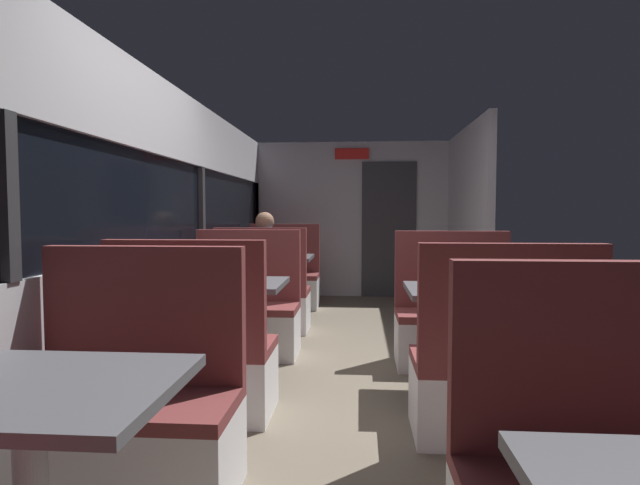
% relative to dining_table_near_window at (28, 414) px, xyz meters
% --- Properties ---
extents(ground_plane, '(3.30, 9.20, 0.02)m').
position_rel_dining_table_near_window_xyz_m(ground_plane, '(0.89, 2.09, -0.65)').
color(ground_plane, '#665B4C').
extents(carriage_window_panel_left, '(0.09, 8.48, 2.30)m').
position_rel_dining_table_near_window_xyz_m(carriage_window_panel_left, '(-0.56, 2.09, 0.47)').
color(carriage_window_panel_left, '#B2B2B7').
rests_on(carriage_window_panel_left, ground_plane).
extents(carriage_end_bulkhead, '(2.90, 0.11, 2.30)m').
position_rel_dining_table_near_window_xyz_m(carriage_end_bulkhead, '(0.95, 6.28, 0.50)').
color(carriage_end_bulkhead, '#B2B2B7').
rests_on(carriage_end_bulkhead, ground_plane).
extents(carriage_aisle_panel_right, '(0.08, 2.40, 2.30)m').
position_rel_dining_table_near_window_xyz_m(carriage_aisle_panel_right, '(2.34, 5.09, 0.51)').
color(carriage_aisle_panel_right, '#B2B2B7').
rests_on(carriage_aisle_panel_right, ground_plane).
extents(dining_table_near_window, '(0.90, 0.70, 0.74)m').
position_rel_dining_table_near_window_xyz_m(dining_table_near_window, '(0.00, 0.00, 0.00)').
color(dining_table_near_window, '#9E9EA3').
rests_on(dining_table_near_window, ground_plane).
extents(bench_near_window_facing_entry, '(0.95, 0.50, 1.10)m').
position_rel_dining_table_near_window_xyz_m(bench_near_window_facing_entry, '(0.00, 0.70, -0.31)').
color(bench_near_window_facing_entry, silver).
rests_on(bench_near_window_facing_entry, ground_plane).
extents(dining_table_mid_window, '(0.90, 0.70, 0.74)m').
position_rel_dining_table_near_window_xyz_m(dining_table_mid_window, '(0.00, 2.29, 0.00)').
color(dining_table_mid_window, '#9E9EA3').
rests_on(dining_table_mid_window, ground_plane).
extents(bench_mid_window_facing_end, '(0.95, 0.50, 1.10)m').
position_rel_dining_table_near_window_xyz_m(bench_mid_window_facing_end, '(0.00, 1.59, -0.31)').
color(bench_mid_window_facing_end, silver).
rests_on(bench_mid_window_facing_end, ground_plane).
extents(bench_mid_window_facing_entry, '(0.95, 0.50, 1.10)m').
position_rel_dining_table_near_window_xyz_m(bench_mid_window_facing_entry, '(0.00, 2.99, -0.31)').
color(bench_mid_window_facing_entry, silver).
rests_on(bench_mid_window_facing_entry, ground_plane).
extents(dining_table_far_window, '(0.90, 0.70, 0.74)m').
position_rel_dining_table_near_window_xyz_m(dining_table_far_window, '(0.00, 4.59, 0.00)').
color(dining_table_far_window, '#9E9EA3').
rests_on(dining_table_far_window, ground_plane).
extents(bench_far_window_facing_end, '(0.95, 0.50, 1.10)m').
position_rel_dining_table_near_window_xyz_m(bench_far_window_facing_end, '(0.00, 3.89, -0.31)').
color(bench_far_window_facing_end, silver).
rests_on(bench_far_window_facing_end, ground_plane).
extents(bench_far_window_facing_entry, '(0.95, 0.50, 1.10)m').
position_rel_dining_table_near_window_xyz_m(bench_far_window_facing_entry, '(0.00, 5.29, -0.31)').
color(bench_far_window_facing_entry, silver).
rests_on(bench_far_window_facing_entry, ground_plane).
extents(dining_table_rear_aisle, '(0.90, 0.70, 0.74)m').
position_rel_dining_table_near_window_xyz_m(dining_table_rear_aisle, '(1.79, 2.09, 0.00)').
color(dining_table_rear_aisle, '#9E9EA3').
rests_on(dining_table_rear_aisle, ground_plane).
extents(bench_rear_aisle_facing_end, '(0.95, 0.50, 1.10)m').
position_rel_dining_table_near_window_xyz_m(bench_rear_aisle_facing_end, '(1.79, 1.39, -0.31)').
color(bench_rear_aisle_facing_end, silver).
rests_on(bench_rear_aisle_facing_end, ground_plane).
extents(bench_rear_aisle_facing_entry, '(0.95, 0.50, 1.10)m').
position_rel_dining_table_near_window_xyz_m(bench_rear_aisle_facing_entry, '(1.79, 2.79, -0.31)').
color(bench_rear_aisle_facing_entry, silver).
rests_on(bench_rear_aisle_facing_entry, ground_plane).
extents(seated_passenger, '(0.47, 0.55, 1.26)m').
position_rel_dining_table_near_window_xyz_m(seated_passenger, '(0.00, 3.96, -0.10)').
color(seated_passenger, '#26262D').
rests_on(seated_passenger, ground_plane).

